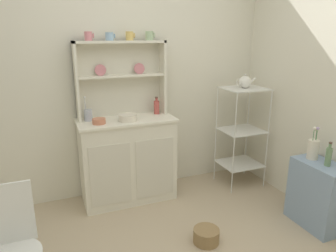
{
  "coord_description": "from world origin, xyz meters",
  "views": [
    {
      "loc": [
        -0.75,
        -1.58,
        1.68
      ],
      "look_at": [
        0.34,
        1.12,
        0.83
      ],
      "focal_mm": 33.5,
      "sensor_mm": 36.0,
      "label": 1
    }
  ],
  "objects_px": {
    "wire_chair": "(9,241)",
    "jam_bottle": "(157,107)",
    "cup_rose_0": "(89,36)",
    "utensil_jar": "(88,115)",
    "porcelain_teapot": "(245,82)",
    "flower_vase": "(313,149)",
    "floor_basket": "(206,236)",
    "oil_bottle": "(329,156)",
    "bakers_rack": "(242,127)",
    "side_shelf_blue": "(318,195)",
    "hutch_cabinet": "(128,159)",
    "bowl_mixing_large": "(99,121)",
    "hutch_shelf_unit": "(120,73)"
  },
  "relations": [
    {
      "from": "wire_chair",
      "to": "jam_bottle",
      "type": "relative_size",
      "value": 4.7
    },
    {
      "from": "cup_rose_0",
      "to": "utensil_jar",
      "type": "height_order",
      "value": "cup_rose_0"
    },
    {
      "from": "porcelain_teapot",
      "to": "flower_vase",
      "type": "relative_size",
      "value": 0.73
    },
    {
      "from": "floor_basket",
      "to": "flower_vase",
      "type": "distance_m",
      "value": 1.23
    },
    {
      "from": "jam_bottle",
      "to": "oil_bottle",
      "type": "bearing_deg",
      "value": -48.67
    },
    {
      "from": "bakers_rack",
      "to": "wire_chair",
      "type": "distance_m",
      "value": 2.52
    },
    {
      "from": "side_shelf_blue",
      "to": "cup_rose_0",
      "type": "height_order",
      "value": "cup_rose_0"
    },
    {
      "from": "side_shelf_blue",
      "to": "jam_bottle",
      "type": "xyz_separation_m",
      "value": [
        -1.1,
        1.2,
        0.65
      ]
    },
    {
      "from": "hutch_cabinet",
      "to": "side_shelf_blue",
      "type": "xyz_separation_m",
      "value": [
        1.45,
        -1.11,
        -0.15
      ]
    },
    {
      "from": "floor_basket",
      "to": "jam_bottle",
      "type": "height_order",
      "value": "jam_bottle"
    },
    {
      "from": "flower_vase",
      "to": "bowl_mixing_large",
      "type": "bearing_deg",
      "value": 152.06
    },
    {
      "from": "utensil_jar",
      "to": "wire_chair",
      "type": "bearing_deg",
      "value": -118.45
    },
    {
      "from": "wire_chair",
      "to": "flower_vase",
      "type": "relative_size",
      "value": 2.8
    },
    {
      "from": "hutch_cabinet",
      "to": "bowl_mixing_large",
      "type": "xyz_separation_m",
      "value": [
        -0.28,
        -0.07,
        0.45
      ]
    },
    {
      "from": "side_shelf_blue",
      "to": "bowl_mixing_large",
      "type": "distance_m",
      "value": 2.11
    },
    {
      "from": "hutch_shelf_unit",
      "to": "bowl_mixing_large",
      "type": "relative_size",
      "value": 7.16
    },
    {
      "from": "floor_basket",
      "to": "porcelain_teapot",
      "type": "relative_size",
      "value": 0.99
    },
    {
      "from": "hutch_shelf_unit",
      "to": "porcelain_teapot",
      "type": "distance_m",
      "value": 1.33
    },
    {
      "from": "hutch_shelf_unit",
      "to": "floor_basket",
      "type": "relative_size",
      "value": 4.1
    },
    {
      "from": "floor_basket",
      "to": "bowl_mixing_large",
      "type": "distance_m",
      "value": 1.41
    },
    {
      "from": "bakers_rack",
      "to": "oil_bottle",
      "type": "distance_m",
      "value": 1.04
    },
    {
      "from": "cup_rose_0",
      "to": "jam_bottle",
      "type": "xyz_separation_m",
      "value": [
        0.65,
        -0.04,
        -0.72
      ]
    },
    {
      "from": "hutch_cabinet",
      "to": "bowl_mixing_large",
      "type": "distance_m",
      "value": 0.54
    },
    {
      "from": "jam_bottle",
      "to": "cup_rose_0",
      "type": "bearing_deg",
      "value": 176.83
    },
    {
      "from": "hutch_shelf_unit",
      "to": "hutch_cabinet",
      "type": "bearing_deg",
      "value": -90.0
    },
    {
      "from": "hutch_shelf_unit",
      "to": "utensil_jar",
      "type": "distance_m",
      "value": 0.52
    },
    {
      "from": "hutch_shelf_unit",
      "to": "wire_chair",
      "type": "bearing_deg",
      "value": -127.91
    },
    {
      "from": "oil_bottle",
      "to": "porcelain_teapot",
      "type": "bearing_deg",
      "value": 99.04
    },
    {
      "from": "side_shelf_blue",
      "to": "oil_bottle",
      "type": "relative_size",
      "value": 2.85
    },
    {
      "from": "hutch_shelf_unit",
      "to": "floor_basket",
      "type": "bearing_deg",
      "value": -70.34
    },
    {
      "from": "porcelain_teapot",
      "to": "oil_bottle",
      "type": "relative_size",
      "value": 1.05
    },
    {
      "from": "hutch_shelf_unit",
      "to": "oil_bottle",
      "type": "bearing_deg",
      "value": -42.37
    },
    {
      "from": "side_shelf_blue",
      "to": "jam_bottle",
      "type": "relative_size",
      "value": 3.33
    },
    {
      "from": "side_shelf_blue",
      "to": "utensil_jar",
      "type": "bearing_deg",
      "value": 146.65
    },
    {
      "from": "utensil_jar",
      "to": "porcelain_teapot",
      "type": "distance_m",
      "value": 1.68
    },
    {
      "from": "side_shelf_blue",
      "to": "flower_vase",
      "type": "relative_size",
      "value": 1.99
    },
    {
      "from": "hutch_cabinet",
      "to": "utensil_jar",
      "type": "height_order",
      "value": "utensil_jar"
    },
    {
      "from": "hutch_shelf_unit",
      "to": "wire_chair",
      "type": "distance_m",
      "value": 1.83
    },
    {
      "from": "hutch_shelf_unit",
      "to": "bowl_mixing_large",
      "type": "distance_m",
      "value": 0.55
    },
    {
      "from": "wire_chair",
      "to": "floor_basket",
      "type": "relative_size",
      "value": 3.89
    },
    {
      "from": "side_shelf_blue",
      "to": "utensil_jar",
      "type": "relative_size",
      "value": 2.51
    },
    {
      "from": "wire_chair",
      "to": "oil_bottle",
      "type": "height_order",
      "value": "wire_chair"
    },
    {
      "from": "porcelain_teapot",
      "to": "oil_bottle",
      "type": "bearing_deg",
      "value": -80.96
    },
    {
      "from": "porcelain_teapot",
      "to": "flower_vase",
      "type": "height_order",
      "value": "porcelain_teapot"
    },
    {
      "from": "flower_vase",
      "to": "hutch_shelf_unit",
      "type": "bearing_deg",
      "value": 141.48
    },
    {
      "from": "floor_basket",
      "to": "cup_rose_0",
      "type": "xyz_separation_m",
      "value": [
        -0.7,
        1.09,
        1.61
      ]
    },
    {
      "from": "hutch_shelf_unit",
      "to": "wire_chair",
      "type": "relative_size",
      "value": 1.06
    },
    {
      "from": "bakers_rack",
      "to": "utensil_jar",
      "type": "bearing_deg",
      "value": 172.69
    },
    {
      "from": "wire_chair",
      "to": "jam_bottle",
      "type": "height_order",
      "value": "jam_bottle"
    },
    {
      "from": "bakers_rack",
      "to": "porcelain_teapot",
      "type": "distance_m",
      "value": 0.51
    }
  ]
}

